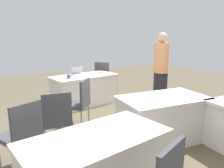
{
  "coord_description": "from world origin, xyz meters",
  "views": [
    {
      "loc": [
        1.68,
        3.18,
        1.76
      ],
      "look_at": [
        -0.12,
        -0.2,
        0.9
      ],
      "focal_mm": 36.18,
      "sensor_mm": 36.0,
      "label": 1
    }
  ],
  "objects_px": {
    "chair_by_pillar": "(79,101)",
    "scissors_red": "(102,73)",
    "laptop_silver": "(79,74)",
    "person_presenter": "(161,67)",
    "chair_aisle": "(56,118)",
    "chair_near_front": "(22,133)",
    "yarn_ball": "(69,76)",
    "chair_tucked_left": "(103,76)",
    "table_foreground": "(85,90)",
    "table_back_left": "(163,118)"
  },
  "relations": [
    {
      "from": "person_presenter",
      "to": "laptop_silver",
      "type": "xyz_separation_m",
      "value": [
        1.6,
        -1.15,
        -0.22
      ]
    },
    {
      "from": "person_presenter",
      "to": "scissors_red",
      "type": "bearing_deg",
      "value": -29.91
    },
    {
      "from": "chair_by_pillar",
      "to": "yarn_ball",
      "type": "height_order",
      "value": "chair_by_pillar"
    },
    {
      "from": "laptop_silver",
      "to": "scissors_red",
      "type": "xyz_separation_m",
      "value": [
        -0.66,
        -0.09,
        -0.04
      ]
    },
    {
      "from": "laptop_silver",
      "to": "scissors_red",
      "type": "distance_m",
      "value": 0.66
    },
    {
      "from": "yarn_ball",
      "to": "chair_by_pillar",
      "type": "bearing_deg",
      "value": 80.51
    },
    {
      "from": "chair_tucked_left",
      "to": "chair_by_pillar",
      "type": "xyz_separation_m",
      "value": [
        1.48,
        2.02,
        -0.01
      ]
    },
    {
      "from": "chair_near_front",
      "to": "scissors_red",
      "type": "xyz_separation_m",
      "value": [
        -2.28,
        -2.46,
        0.2
      ]
    },
    {
      "from": "laptop_silver",
      "to": "person_presenter",
      "type": "bearing_deg",
      "value": 133.49
    },
    {
      "from": "table_back_left",
      "to": "laptop_silver",
      "type": "height_order",
      "value": "laptop_silver"
    },
    {
      "from": "chair_aisle",
      "to": "person_presenter",
      "type": "xyz_separation_m",
      "value": [
        -2.7,
        -0.88,
        0.47
      ]
    },
    {
      "from": "chair_near_front",
      "to": "person_presenter",
      "type": "relative_size",
      "value": 0.54
    },
    {
      "from": "person_presenter",
      "to": "chair_aisle",
      "type": "bearing_deg",
      "value": 40.75
    },
    {
      "from": "scissors_red",
      "to": "person_presenter",
      "type": "bearing_deg",
      "value": 14.09
    },
    {
      "from": "person_presenter",
      "to": "laptop_silver",
      "type": "relative_size",
      "value": 4.89
    },
    {
      "from": "chair_by_pillar",
      "to": "scissors_red",
      "type": "relative_size",
      "value": 5.31
    },
    {
      "from": "table_foreground",
      "to": "yarn_ball",
      "type": "relative_size",
      "value": 17.22
    },
    {
      "from": "table_foreground",
      "to": "chair_tucked_left",
      "type": "height_order",
      "value": "chair_tucked_left"
    },
    {
      "from": "chair_near_front",
      "to": "chair_aisle",
      "type": "relative_size",
      "value": 1.01
    },
    {
      "from": "chair_near_front",
      "to": "person_presenter",
      "type": "xyz_separation_m",
      "value": [
        -3.22,
        -1.22,
        0.45
      ]
    },
    {
      "from": "chair_tucked_left",
      "to": "scissors_red",
      "type": "distance_m",
      "value": 0.61
    },
    {
      "from": "table_foreground",
      "to": "scissors_red",
      "type": "xyz_separation_m",
      "value": [
        -0.53,
        -0.12,
        0.37
      ]
    },
    {
      "from": "table_foreground",
      "to": "chair_near_front",
      "type": "bearing_deg",
      "value": 53.27
    },
    {
      "from": "chair_tucked_left",
      "to": "chair_aisle",
      "type": "bearing_deg",
      "value": -82.63
    },
    {
      "from": "chair_tucked_left",
      "to": "yarn_ball",
      "type": "relative_size",
      "value": 9.59
    },
    {
      "from": "table_foreground",
      "to": "table_back_left",
      "type": "height_order",
      "value": "same"
    },
    {
      "from": "table_foreground",
      "to": "chair_by_pillar",
      "type": "xyz_separation_m",
      "value": [
        0.66,
        1.4,
        0.17
      ]
    },
    {
      "from": "chair_near_front",
      "to": "person_presenter",
      "type": "height_order",
      "value": "person_presenter"
    },
    {
      "from": "table_foreground",
      "to": "chair_aisle",
      "type": "relative_size",
      "value": 1.84
    },
    {
      "from": "person_presenter",
      "to": "yarn_ball",
      "type": "bearing_deg",
      "value": -2.87
    },
    {
      "from": "laptop_silver",
      "to": "yarn_ball",
      "type": "height_order",
      "value": "laptop_silver"
    },
    {
      "from": "chair_near_front",
      "to": "person_presenter",
      "type": "distance_m",
      "value": 3.47
    },
    {
      "from": "chair_tucked_left",
      "to": "scissors_red",
      "type": "height_order",
      "value": "chair_tucked_left"
    },
    {
      "from": "table_back_left",
      "to": "chair_aisle",
      "type": "distance_m",
      "value": 1.73
    },
    {
      "from": "chair_near_front",
      "to": "chair_by_pillar",
      "type": "distance_m",
      "value": 1.43
    },
    {
      "from": "chair_tucked_left",
      "to": "table_back_left",
      "type": "bearing_deg",
      "value": -51.81
    },
    {
      "from": "chair_aisle",
      "to": "yarn_ball",
      "type": "distance_m",
      "value": 1.98
    },
    {
      "from": "chair_aisle",
      "to": "laptop_silver",
      "type": "relative_size",
      "value": 2.58
    },
    {
      "from": "table_back_left",
      "to": "chair_near_front",
      "type": "bearing_deg",
      "value": -2.87
    },
    {
      "from": "chair_by_pillar",
      "to": "chair_tucked_left",
      "type": "bearing_deg",
      "value": 5.6
    },
    {
      "from": "table_back_left",
      "to": "person_presenter",
      "type": "bearing_deg",
      "value": -128.22
    },
    {
      "from": "person_presenter",
      "to": "laptop_silver",
      "type": "bearing_deg",
      "value": -12.99
    },
    {
      "from": "chair_near_front",
      "to": "laptop_silver",
      "type": "bearing_deg",
      "value": 30.14
    },
    {
      "from": "table_back_left",
      "to": "yarn_ball",
      "type": "bearing_deg",
      "value": -68.52
    },
    {
      "from": "chair_by_pillar",
      "to": "scissors_red",
      "type": "xyz_separation_m",
      "value": [
        -1.19,
        -1.52,
        0.2
      ]
    },
    {
      "from": "chair_aisle",
      "to": "scissors_red",
      "type": "relative_size",
      "value": 5.24
    },
    {
      "from": "chair_tucked_left",
      "to": "scissors_red",
      "type": "xyz_separation_m",
      "value": [
        0.29,
        0.5,
        0.19
      ]
    },
    {
      "from": "chair_near_front",
      "to": "chair_aisle",
      "type": "bearing_deg",
      "value": 7.83
    },
    {
      "from": "laptop_silver",
      "to": "yarn_ball",
      "type": "relative_size",
      "value": 3.64
    },
    {
      "from": "table_back_left",
      "to": "scissors_red",
      "type": "xyz_separation_m",
      "value": [
        -0.1,
        -2.57,
        0.37
      ]
    }
  ]
}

